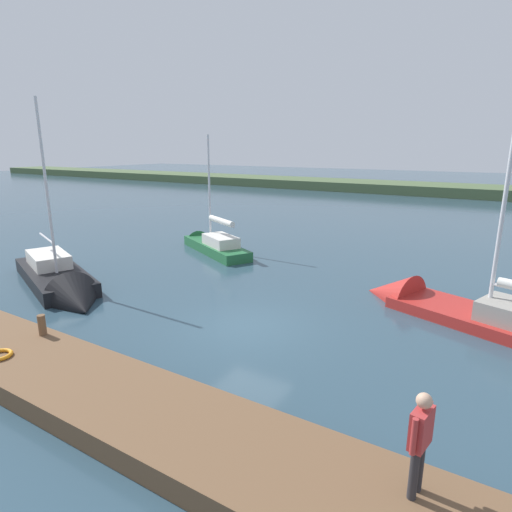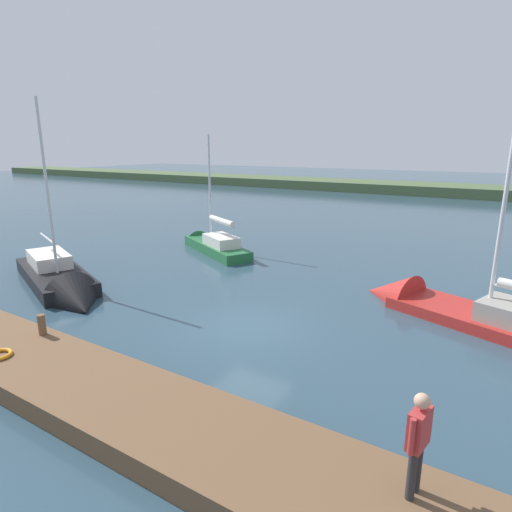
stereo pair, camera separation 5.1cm
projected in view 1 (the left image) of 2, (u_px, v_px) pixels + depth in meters
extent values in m
plane|color=#2D4756|center=(246.00, 326.00, 14.11)|extent=(200.00, 200.00, 0.00)
cube|color=#4C603D|center=(448.00, 195.00, 52.25)|extent=(180.00, 8.00, 2.40)
cube|color=brown|center=(116.00, 401.00, 9.54)|extent=(27.31, 2.54, 0.52)
cylinder|color=brown|center=(42.00, 325.00, 12.20)|extent=(0.22, 0.22, 0.61)
cube|color=black|center=(55.00, 281.00, 18.57)|extent=(6.63, 4.27, 0.99)
cone|color=black|center=(78.00, 305.00, 15.74)|extent=(2.54, 2.66, 2.11)
cube|color=silver|center=(49.00, 259.00, 19.06)|extent=(2.97, 2.30, 0.58)
cylinder|color=silver|center=(47.00, 189.00, 17.10)|extent=(0.11, 0.11, 7.11)
cylinder|color=silver|center=(47.00, 238.00, 18.70)|extent=(2.50, 1.05, 0.09)
cube|color=#B22823|center=(498.00, 329.00, 13.84)|extent=(7.41, 4.35, 0.76)
cone|color=#B22823|center=(389.00, 296.00, 16.89)|extent=(2.54, 2.68, 2.16)
cylinder|color=silver|center=(507.00, 182.00, 12.91)|extent=(0.13, 0.13, 8.76)
cube|color=#236638|center=(216.00, 252.00, 23.90)|extent=(5.82, 4.06, 0.98)
cone|color=#236638|center=(194.00, 241.00, 26.62)|extent=(1.95, 2.01, 1.54)
cube|color=silver|center=(221.00, 241.00, 23.16)|extent=(2.60, 2.18, 0.56)
cylinder|color=silver|center=(209.00, 189.00, 23.58)|extent=(0.12, 0.12, 5.93)
cylinder|color=silver|center=(221.00, 223.00, 22.80)|extent=(2.61, 1.44, 0.09)
cylinder|color=silver|center=(221.00, 221.00, 22.77)|extent=(2.45, 1.49, 0.30)
cylinder|color=#28282D|center=(414.00, 474.00, 6.48)|extent=(0.14, 0.14, 0.89)
cylinder|color=#28282D|center=(419.00, 466.00, 6.63)|extent=(0.14, 0.14, 0.89)
cube|color=#B23333|center=(421.00, 428.00, 6.36)|extent=(0.30, 0.51, 0.63)
sphere|color=tan|center=(424.00, 401.00, 6.25)|extent=(0.24, 0.24, 0.24)
cylinder|color=#B23333|center=(414.00, 437.00, 6.15)|extent=(0.09, 0.09, 0.60)
cylinder|color=#B23333|center=(428.00, 418.00, 6.57)|extent=(0.09, 0.09, 0.60)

